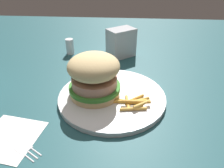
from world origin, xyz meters
name	(u,v)px	position (x,y,z in m)	size (l,w,h in m)	color
ground_plane	(117,96)	(0.00, 0.00, 0.00)	(1.60, 1.60, 0.00)	#1E474C
plate	(112,96)	(-0.01, 0.01, 0.01)	(0.26, 0.26, 0.01)	silver
sandwich	(94,75)	(-0.01, 0.05, 0.06)	(0.12, 0.12, 0.10)	tan
fries_pile	(133,102)	(-0.04, -0.04, 0.02)	(0.06, 0.09, 0.01)	gold
napkin	(9,137)	(-0.15, 0.20, 0.00)	(0.11, 0.11, 0.00)	white
fork	(9,137)	(-0.15, 0.20, 0.00)	(0.10, 0.16, 0.00)	silver
napkin_dispenser	(120,43)	(0.25, 0.00, 0.05)	(0.09, 0.06, 0.10)	#B7BABF
salt_shaker	(70,46)	(0.26, 0.18, 0.03)	(0.03, 0.03, 0.06)	white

